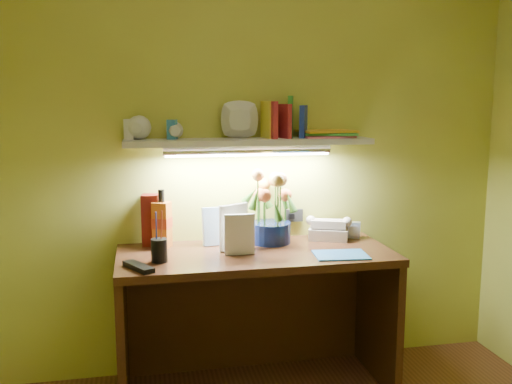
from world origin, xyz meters
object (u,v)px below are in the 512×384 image
(desk, at_px, (256,321))
(flower_bouquet, at_px, (271,208))
(whisky_bottle, at_px, (162,218))
(telephone, at_px, (329,228))
(desk_clock, at_px, (352,230))

(desk, distance_m, flower_bouquet, 0.60)
(flower_bouquet, bearing_deg, whisky_bottle, 177.70)
(telephone, bearing_deg, desk_clock, 22.78)
(desk, xyz_separation_m, desk_clock, (0.59, 0.18, 0.42))
(telephone, xyz_separation_m, whisky_bottle, (-0.92, 0.01, 0.09))
(desk_clock, distance_m, whisky_bottle, 1.06)
(desk, xyz_separation_m, flower_bouquet, (0.11, 0.17, 0.57))
(telephone, relative_size, whisky_bottle, 0.69)
(telephone, relative_size, desk_clock, 2.36)
(desk, xyz_separation_m, whisky_bottle, (-0.46, 0.19, 0.53))
(flower_bouquet, relative_size, telephone, 1.83)
(desk, height_order, desk_clock, desk_clock)
(flower_bouquet, xyz_separation_m, whisky_bottle, (-0.58, 0.02, -0.04))
(telephone, bearing_deg, desk, -135.41)
(desk, distance_m, desk_clock, 0.75)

